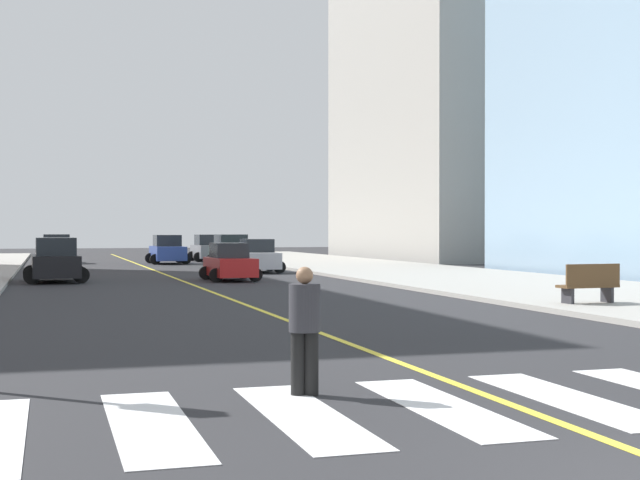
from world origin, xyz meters
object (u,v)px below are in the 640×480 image
at_px(car_blue_fourth, 168,250).
at_px(pedestrian_crossing, 305,325).
at_px(car_white_sixth, 56,250).
at_px(park_bench, 589,284).
at_px(car_black_second, 55,261).
at_px(car_green_third, 231,251).
at_px(car_silver_fifth, 257,257).
at_px(car_red_nearest, 230,263).
at_px(car_gray_seventh, 209,249).

distance_m(car_blue_fourth, pedestrian_crossing, 49.09).
height_order(car_blue_fourth, car_white_sixth, car_white_sixth).
relative_size(car_blue_fourth, park_bench, 2.36).
relative_size(car_black_second, car_green_third, 0.97).
bearing_deg(car_green_third, car_silver_fifth, 86.72).
bearing_deg(pedestrian_crossing, car_red_nearest, 95.01).
relative_size(car_black_second, car_white_sixth, 0.98).
height_order(car_red_nearest, car_blue_fourth, car_blue_fourth).
height_order(car_black_second, car_blue_fourth, car_blue_fourth).
height_order(car_silver_fifth, pedestrian_crossing, car_silver_fifth).
xyz_separation_m(car_red_nearest, park_bench, (7.03, -17.04, -0.09)).
bearing_deg(park_bench, car_gray_seventh, 1.01).
bearing_deg(car_silver_fifth, car_green_third, -90.26).
distance_m(car_black_second, car_blue_fourth, 21.52).
distance_m(car_black_second, car_green_third, 18.27).
relative_size(car_white_sixth, pedestrian_crossing, 2.56).
distance_m(car_white_sixth, park_bench, 43.81).
bearing_deg(car_gray_seventh, car_blue_fourth, 48.36).
bearing_deg(car_black_second, car_blue_fourth, 68.48).
distance_m(car_silver_fifth, pedestrian_crossing, 35.75).
xyz_separation_m(car_green_third, car_white_sixth, (-10.39, 8.54, -0.01)).
xyz_separation_m(park_bench, pedestrian_crossing, (-11.42, -10.66, 0.26)).
height_order(car_green_third, car_white_sixth, car_green_third).
xyz_separation_m(car_red_nearest, car_white_sixth, (-7.19, 24.40, 0.14)).
relative_size(car_white_sixth, car_gray_seventh, 1.02).
relative_size(car_green_third, pedestrian_crossing, 2.58).
xyz_separation_m(car_green_third, pedestrian_crossing, (-7.58, -43.55, 0.03)).
distance_m(car_black_second, car_silver_fifth, 12.09).
height_order(car_white_sixth, car_gray_seventh, car_white_sixth).
bearing_deg(car_gray_seventh, car_green_third, 87.44).
xyz_separation_m(car_silver_fifth, car_white_sixth, (-10.10, 17.10, 0.09)).
bearing_deg(car_green_third, park_bench, 95.27).
bearing_deg(car_red_nearest, car_white_sixth, -75.12).
height_order(car_blue_fourth, car_silver_fifth, car_blue_fourth).
bearing_deg(car_white_sixth, car_black_second, -91.57).
relative_size(car_black_second, car_silver_fifth, 1.08).
xyz_separation_m(car_white_sixth, park_bench, (14.23, -41.44, -0.23)).
bearing_deg(car_blue_fourth, car_silver_fifth, 101.24).
xyz_separation_m(car_black_second, pedestrian_crossing, (3.01, -28.67, 0.06)).
bearing_deg(pedestrian_crossing, car_green_third, 94.14).
xyz_separation_m(car_black_second, car_green_third, (10.59, 14.88, 0.03)).
bearing_deg(car_black_second, car_red_nearest, -9.16).
height_order(car_blue_fourth, pedestrian_crossing, car_blue_fourth).
xyz_separation_m(car_silver_fifth, pedestrian_crossing, (-7.30, -35.00, 0.13)).
relative_size(car_red_nearest, car_black_second, 0.87).
distance_m(car_red_nearest, car_black_second, 7.46).
relative_size(car_blue_fourth, pedestrian_crossing, 2.51).
distance_m(car_green_third, car_white_sixth, 13.45).
bearing_deg(pedestrian_crossing, car_silver_fifth, 92.23).
relative_size(car_gray_seventh, park_bench, 2.37).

